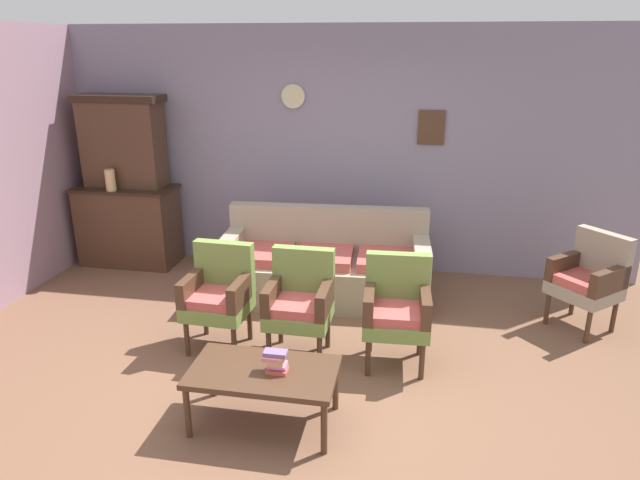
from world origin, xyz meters
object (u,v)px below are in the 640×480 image
book_stack_on_table (276,362)px  wingback_chair_by_fireplace (589,277)px  armchair_by_doorway (300,299)px  coffee_table (263,375)px  floral_couch (325,267)px  armchair_near_couch_end (397,307)px  side_cabinet (129,225)px  vase_on_cabinet (110,180)px  armchair_row_middle (219,292)px

book_stack_on_table → wingback_chair_by_fireplace: bearing=37.9°
armchair_by_doorway → coffee_table: 0.97m
book_stack_on_table → floral_couch: bearing=90.9°
floral_couch → armchair_near_couch_end: same height
side_cabinet → wingback_chair_by_fireplace: size_ratio=1.28×
floral_couch → armchair_near_couch_end: (0.78, -1.15, 0.17)m
side_cabinet → armchair_by_doorway: size_ratio=1.28×
side_cabinet → armchair_by_doorway: 2.97m
book_stack_on_table → vase_on_cabinet: bearing=135.6°
armchair_by_doorway → book_stack_on_table: (0.05, -0.96, -0.01)m
coffee_table → book_stack_on_table: size_ratio=5.96×
armchair_near_couch_end → book_stack_on_table: 1.23m
armchair_row_middle → armchair_by_doorway: same height
armchair_row_middle → armchair_by_doorway: size_ratio=1.00×
floral_couch → armchair_row_middle: (-0.72, -1.14, 0.17)m
side_cabinet → armchair_near_couch_end: side_cabinet is taller
floral_couch → coffee_table: floral_couch is taller
side_cabinet → vase_on_cabinet: size_ratio=4.78×
floral_couch → wingback_chair_by_fireplace: 2.48m
floral_couch → armchair_by_doorway: bearing=-90.7°
armchair_near_couch_end → book_stack_on_table: size_ratio=5.37×
armchair_near_couch_end → wingback_chair_by_fireplace: size_ratio=1.00×
side_cabinet → wingback_chair_by_fireplace: side_cabinet is taller
floral_couch → wingback_chair_by_fireplace: same height
side_cabinet → wingback_chair_by_fireplace: 4.97m
armchair_row_middle → vase_on_cabinet: bearing=139.9°
floral_couch → coffee_table: 2.11m
book_stack_on_table → armchair_by_doorway: bearing=92.7°
side_cabinet → book_stack_on_table: side_cabinet is taller
wingback_chair_by_fireplace → coffee_table: 3.16m
armchair_row_middle → wingback_chair_by_fireplace: bearing=16.0°
vase_on_cabinet → wingback_chair_by_fireplace: size_ratio=0.27×
side_cabinet → armchair_row_middle: side_cabinet is taller
vase_on_cabinet → book_stack_on_table: (2.54, -2.48, -0.56)m
armchair_row_middle → armchair_near_couch_end: size_ratio=1.00×
floral_couch → armchair_near_couch_end: size_ratio=2.36×
armchair_by_doorway → book_stack_on_table: armchair_by_doorway is taller
armchair_row_middle → coffee_table: size_ratio=0.90×
coffee_table → book_stack_on_table: (0.09, -0.00, 0.12)m
armchair_row_middle → wingback_chair_by_fireplace: same height
armchair_row_middle → coffee_table: (0.66, -0.98, -0.12)m
floral_couch → book_stack_on_table: (0.03, -2.12, 0.17)m
wingback_chair_by_fireplace → coffee_table: (-2.52, -1.89, -0.12)m
side_cabinet → vase_on_cabinet: (-0.06, -0.18, 0.58)m
side_cabinet → coffee_table: size_ratio=1.16×
armchair_by_doorway → side_cabinet: bearing=145.0°
side_cabinet → armchair_row_middle: bearing=-44.3°
vase_on_cabinet → wingback_chair_by_fireplace: vase_on_cabinet is taller
vase_on_cabinet → armchair_row_middle: vase_on_cabinet is taller
armchair_by_doorway → vase_on_cabinet: bearing=148.6°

